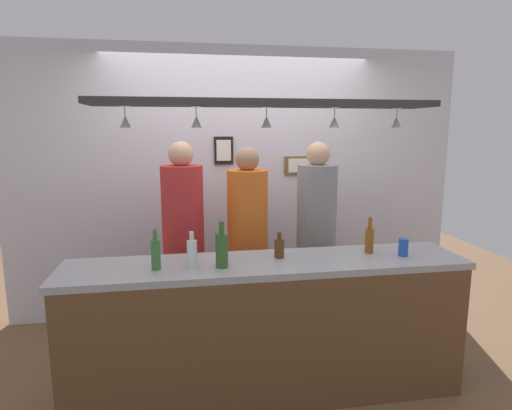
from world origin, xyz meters
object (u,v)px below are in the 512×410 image
object	(u,v)px
picture_frame_crest	(224,150)
person_left_red_shirt	(183,225)
drink_can	(403,247)
person_middle_orange_shirt	(248,227)
bottle_soda_clear	(192,253)
bottle_beer_brown_stubby	(279,247)
bottle_champagne_green	(222,249)
person_right_grey_shirt	(316,221)
bottle_beer_green_import	(156,253)
picture_frame_lower_pair	(299,165)
bottle_beer_amber_tall	(369,239)

from	to	relation	value
picture_frame_crest	person_left_red_shirt	bearing A→B (deg)	-122.51
drink_can	person_left_red_shirt	bearing A→B (deg)	151.52
person_middle_orange_shirt	bottle_soda_clear	bearing A→B (deg)	-120.71
bottle_beer_brown_stubby	bottle_champagne_green	bearing A→B (deg)	-160.63
person_right_grey_shirt	drink_can	bearing A→B (deg)	-65.69
bottle_beer_green_import	picture_frame_crest	bearing A→B (deg)	68.55
bottle_beer_brown_stubby	picture_frame_crest	xyz separation A→B (m)	(-0.25, 1.34, 0.60)
person_left_red_shirt	bottle_soda_clear	xyz separation A→B (m)	(0.05, -0.81, 0.00)
person_right_grey_shirt	bottle_beer_brown_stubby	xyz separation A→B (m)	(-0.49, -0.71, -0.01)
bottle_beer_brown_stubby	drink_can	size ratio (longest dim) A/B	1.48
person_left_red_shirt	drink_can	distance (m)	1.71
bottle_champagne_green	picture_frame_lower_pair	size ratio (longest dim) A/B	1.00
person_right_grey_shirt	picture_frame_lower_pair	world-z (taller)	person_right_grey_shirt
picture_frame_crest	bottle_beer_amber_tall	bearing A→B (deg)	-55.99
person_left_red_shirt	bottle_beer_brown_stubby	size ratio (longest dim) A/B	9.63
bottle_soda_clear	person_left_red_shirt	bearing A→B (deg)	93.83
person_right_grey_shirt	bottle_soda_clear	distance (m)	1.35
bottle_champagne_green	picture_frame_lower_pair	bearing A→B (deg)	58.46
person_right_grey_shirt	bottle_soda_clear	xyz separation A→B (m)	(-1.08, -0.81, 0.01)
person_middle_orange_shirt	picture_frame_lower_pair	distance (m)	0.99
person_left_red_shirt	bottle_beer_green_import	world-z (taller)	person_left_red_shirt
bottle_beer_green_import	bottle_soda_clear	world-z (taller)	bottle_beer_green_import
bottle_beer_brown_stubby	bottle_soda_clear	size ratio (longest dim) A/B	0.78
bottle_beer_amber_tall	picture_frame_crest	xyz separation A→B (m)	(-0.90, 1.34, 0.57)
bottle_beer_amber_tall	drink_can	world-z (taller)	bottle_beer_amber_tall
picture_frame_lower_pair	drink_can	bearing A→B (deg)	-76.18
bottle_soda_clear	picture_frame_lower_pair	size ratio (longest dim) A/B	0.77
drink_can	picture_frame_crest	world-z (taller)	picture_frame_crest
picture_frame_crest	person_middle_orange_shirt	bearing A→B (deg)	-78.03
bottle_beer_amber_tall	person_right_grey_shirt	bearing A→B (deg)	103.21
bottle_beer_brown_stubby	drink_can	xyz separation A→B (m)	(0.86, -0.11, -0.01)
bottle_beer_green_import	picture_frame_crest	distance (m)	1.66
bottle_beer_amber_tall	picture_frame_lower_pair	world-z (taller)	picture_frame_lower_pair
bottle_beer_green_import	person_left_red_shirt	bearing A→B (deg)	78.31
bottle_beer_brown_stubby	bottle_beer_green_import	xyz separation A→B (m)	(-0.82, -0.12, 0.03)
bottle_beer_amber_tall	bottle_champagne_green	distance (m)	1.07
bottle_beer_green_import	bottle_soda_clear	distance (m)	0.23
bottle_beer_amber_tall	person_middle_orange_shirt	bearing A→B (deg)	137.36
person_left_red_shirt	person_middle_orange_shirt	distance (m)	0.54
bottle_beer_amber_tall	picture_frame_crest	bearing A→B (deg)	124.01
bottle_beer_amber_tall	bottle_beer_brown_stubby	xyz separation A→B (m)	(-0.66, -0.00, -0.03)
person_middle_orange_shirt	bottle_beer_green_import	xyz separation A→B (m)	(-0.71, -0.83, 0.05)
bottle_beer_brown_stubby	bottle_beer_green_import	distance (m)	0.83
person_middle_orange_shirt	person_right_grey_shirt	distance (m)	0.60
picture_frame_crest	person_right_grey_shirt	bearing A→B (deg)	-40.53
person_left_red_shirt	person_right_grey_shirt	world-z (taller)	person_left_red_shirt
drink_can	picture_frame_lower_pair	xyz separation A→B (m)	(-0.36, 1.45, 0.45)
picture_frame_crest	picture_frame_lower_pair	bearing A→B (deg)	0.00
person_middle_orange_shirt	person_right_grey_shirt	world-z (taller)	person_right_grey_shirt
person_middle_orange_shirt	drink_can	world-z (taller)	person_middle_orange_shirt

